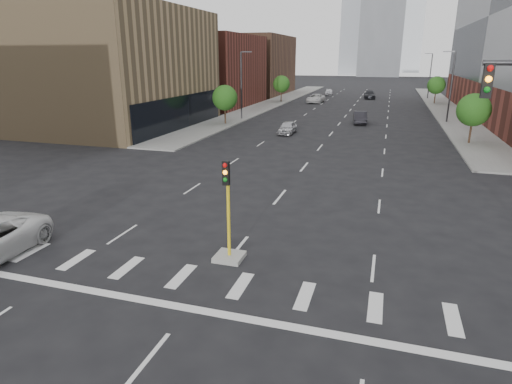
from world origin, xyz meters
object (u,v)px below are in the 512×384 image
at_px(median_traffic_signal, 229,239).
at_px(car_distant, 329,92).
at_px(car_mid_right, 360,118).
at_px(car_far_left, 316,98).
at_px(car_deep_right, 370,95).
at_px(car_near_left, 287,128).

relative_size(median_traffic_signal, car_distant, 1.02).
relative_size(car_mid_right, car_far_left, 0.81).
bearing_deg(car_deep_right, car_mid_right, -93.74).
xyz_separation_m(car_near_left, car_deep_right, (6.73, 46.69, 0.08)).
distance_m(median_traffic_signal, car_distant, 84.35).
bearing_deg(car_distant, car_mid_right, -82.26).
xyz_separation_m(median_traffic_signal, car_deep_right, (1.95, 78.36, -0.18)).
distance_m(car_far_left, car_distant, 17.10).
height_order(car_mid_right, car_deep_right, car_deep_right).
relative_size(car_far_left, car_distant, 1.34).
xyz_separation_m(median_traffic_signal, car_near_left, (-4.77, 31.67, -0.27)).
distance_m(median_traffic_signal, car_far_left, 67.34).
bearing_deg(median_traffic_signal, car_deep_right, 88.57).
distance_m(median_traffic_signal, car_deep_right, 78.39).
bearing_deg(car_mid_right, car_deep_right, 84.57).
height_order(car_deep_right, car_distant, car_deep_right).
relative_size(car_mid_right, car_deep_right, 0.86).
height_order(car_near_left, car_far_left, car_far_left).
relative_size(car_far_left, car_deep_right, 1.06).
relative_size(median_traffic_signal, car_deep_right, 0.81).
xyz_separation_m(car_mid_right, car_distant, (-9.85, 41.99, -0.04)).
relative_size(median_traffic_signal, car_mid_right, 0.94).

